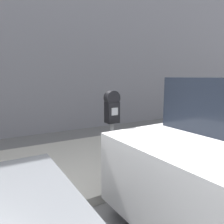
# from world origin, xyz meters

# --- Properties ---
(sidewalk) EXTENTS (24.00, 2.80, 0.14)m
(sidewalk) POSITION_xyz_m (0.00, 2.20, 0.07)
(sidewalk) COLOR #ADAAA3
(sidewalk) RESTS_ON ground_plane
(building_facade) EXTENTS (24.00, 0.30, 6.55)m
(building_facade) POSITION_xyz_m (0.00, 5.28, 3.28)
(building_facade) COLOR gray
(building_facade) RESTS_ON ground_plane
(parking_meter) EXTENTS (0.22, 0.16, 1.46)m
(parking_meter) POSITION_xyz_m (0.46, 0.98, 1.22)
(parking_meter) COLOR gray
(parking_meter) RESTS_ON sidewalk
(fire_hydrant) EXTENTS (0.20, 0.20, 0.72)m
(fire_hydrant) POSITION_xyz_m (3.04, 1.37, 0.50)
(fire_hydrant) COLOR #999EA3
(fire_hydrant) RESTS_ON sidewalk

